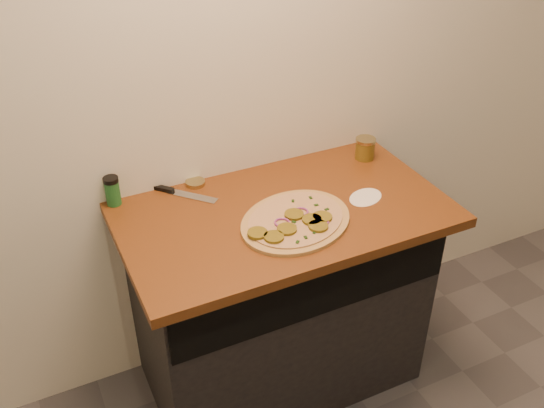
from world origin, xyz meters
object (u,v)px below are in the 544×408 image
chefs_knife (176,192)px  pizza (296,221)px  spice_shaker (112,191)px  salsa_jar (365,148)px

chefs_knife → pizza: bearing=-49.4°
pizza → chefs_knife: size_ratio=2.42×
chefs_knife → spice_shaker: spice_shaker is taller
chefs_knife → salsa_jar: salsa_jar is taller
chefs_knife → salsa_jar: size_ratio=2.54×
chefs_knife → spice_shaker: (-0.23, 0.03, 0.05)m
chefs_knife → salsa_jar: (0.80, -0.08, 0.04)m
salsa_jar → spice_shaker: size_ratio=0.80×
pizza → spice_shaker: 0.68m
pizza → salsa_jar: 0.56m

